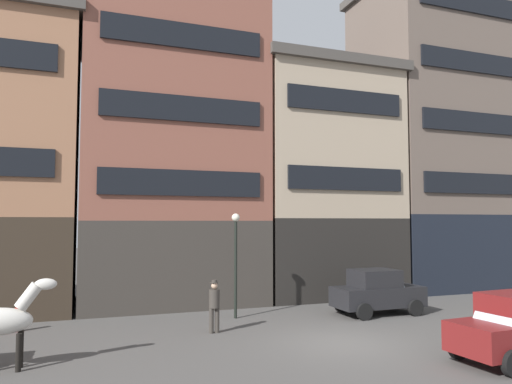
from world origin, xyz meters
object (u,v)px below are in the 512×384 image
Objects in this scene: draft_horse at (1,321)px; pedestrian_officer at (214,304)px; sedan_light at (377,292)px; fire_hydrant_curbside at (16,319)px; streetlamp_curbside at (236,250)px.

draft_horse reaches higher than pedestrian_officer.
sedan_light reaches higher than fire_hydrant_curbside.
sedan_light is at bearing -6.77° from fire_hydrant_curbside.
draft_horse is 8.84m from streetlamp_curbside.
sedan_light is 2.07× the size of pedestrian_officer.
pedestrian_officer is 3.06m from streetlamp_curbside.
draft_horse is at bearing -160.56° from pedestrian_officer.
fire_hydrant_curbside is at bearing 177.19° from streetlamp_curbside.
sedan_light is (13.31, 3.07, -0.36)m from draft_horse.
streetlamp_curbside reaches higher than draft_horse.
pedestrian_officer is at bearing -172.87° from sedan_light.
sedan_light reaches higher than pedestrian_officer.
streetlamp_curbside is at bearing -2.81° from fire_hydrant_curbside.
pedestrian_officer reaches higher than fire_hydrant_curbside.
draft_horse is at bearing -150.52° from streetlamp_curbside.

